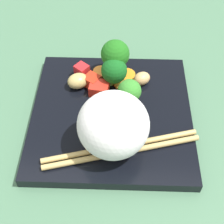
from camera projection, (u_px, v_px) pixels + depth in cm
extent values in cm
cube|color=#456E50|center=(112.00, 122.00, 52.65)|extent=(110.00, 110.00, 2.00)
cube|color=black|center=(112.00, 115.00, 51.18)|extent=(26.08, 26.08, 1.79)
ellipsoid|color=white|center=(113.00, 125.00, 42.95)|extent=(10.98, 11.14, 9.33)
cylinder|color=#74A853|center=(129.00, 102.00, 50.38)|extent=(2.81, 2.95, 2.43)
sphere|color=#36832C|center=(129.00, 91.00, 48.48)|extent=(3.67, 3.67, 3.67)
cylinder|color=#6DA753|center=(111.00, 81.00, 53.67)|extent=(1.49, 1.50, 1.56)
sphere|color=#14571C|center=(111.00, 71.00, 51.90)|extent=(4.29, 4.29, 4.29)
cylinder|color=#5A9344|center=(116.00, 68.00, 54.89)|extent=(2.16, 2.20, 2.71)
sphere|color=#1E6619|center=(117.00, 54.00, 52.34)|extent=(4.76, 4.76, 4.76)
cylinder|color=orange|center=(113.00, 96.00, 52.14)|extent=(2.13, 2.13, 0.63)
cylinder|color=orange|center=(123.00, 83.00, 54.05)|extent=(3.16, 3.16, 0.48)
cylinder|color=orange|center=(101.00, 72.00, 55.80)|extent=(3.18, 3.18, 0.49)
cylinder|color=orange|center=(103.00, 104.00, 51.20)|extent=(2.69, 2.69, 0.42)
cylinder|color=orange|center=(127.00, 75.00, 55.20)|extent=(3.86, 3.86, 0.61)
cube|color=red|center=(99.00, 88.00, 52.31)|extent=(3.02, 3.30, 1.93)
cube|color=red|center=(92.00, 81.00, 53.32)|extent=(3.15, 3.19, 1.99)
cube|color=red|center=(82.00, 71.00, 54.68)|extent=(2.77, 2.80, 2.27)
ellipsoid|color=tan|center=(142.00, 78.00, 53.62)|extent=(3.52, 3.70, 2.11)
ellipsoid|color=tan|center=(78.00, 81.00, 53.01)|extent=(4.12, 4.43, 2.47)
cylinder|color=tan|center=(122.00, 152.00, 45.22)|extent=(7.40, 22.16, 0.82)
cylinder|color=tan|center=(121.00, 146.00, 45.87)|extent=(7.40, 22.16, 0.82)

